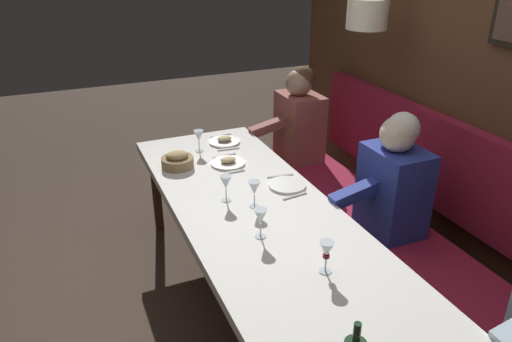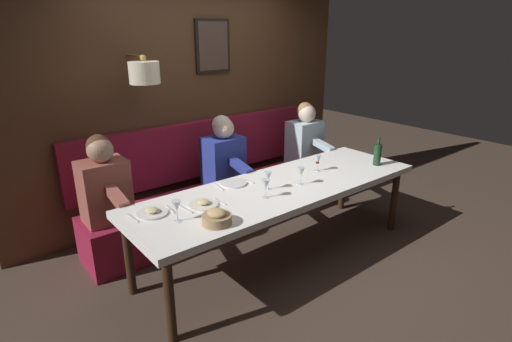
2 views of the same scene
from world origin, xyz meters
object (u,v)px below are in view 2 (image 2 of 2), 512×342
object	(u,v)px
wine_glass_4	(318,160)
wine_glass_2	(268,177)
wine_glass_0	(301,172)
wine_glass_1	(266,185)
dining_table	(281,191)
diner_near	(224,155)
diner_nearest	(305,137)
wine_glass_3	(176,207)
wine_bottle	(378,154)
bread_bowl	(217,218)
diner_middle	(104,182)

from	to	relation	value
wine_glass_4	wine_glass_2	bearing A→B (deg)	95.08
wine_glass_0	wine_glass_1	bearing A→B (deg)	93.94
dining_table	diner_near	size ratio (longest dim) A/B	3.62
diner_nearest	wine_glass_0	world-z (taller)	diner_nearest
diner_nearest	wine_glass_3	bearing A→B (deg)	112.22
wine_glass_0	wine_glass_3	size ratio (longest dim) A/B	1.00
wine_glass_3	dining_table	bearing A→B (deg)	-87.28
dining_table	wine_glass_4	distance (m)	0.58
wine_glass_1	diner_nearest	bearing A→B (deg)	-56.02
dining_table	wine_glass_4	xyz separation A→B (m)	(0.06, -0.54, 0.18)
diner_near	wine_bottle	size ratio (longest dim) A/B	2.64
dining_table	wine_glass_2	bearing A→B (deg)	89.51
wine_glass_1	wine_bottle	bearing A→B (deg)	-92.84
bread_bowl	dining_table	bearing A→B (deg)	-72.94
wine_glass_0	diner_nearest	bearing A→B (deg)	-47.13
dining_table	wine_glass_3	bearing A→B (deg)	92.72
wine_glass_0	wine_bottle	distance (m)	1.02
diner_nearest	wine_bottle	distance (m)	1.08
wine_glass_1	wine_glass_0	bearing A→B (deg)	-86.06
diner_near	wine_bottle	distance (m)	1.60
diner_near	wine_glass_2	distance (m)	0.89
diner_near	wine_bottle	bearing A→B (deg)	-132.41
dining_table	wine_glass_0	distance (m)	0.25
diner_middle	wine_glass_2	xyz separation A→B (m)	(-0.88, -1.13, 0.04)
diner_nearest	wine_glass_1	distance (m)	1.81
diner_middle	wine_bottle	bearing A→B (deg)	-113.83
wine_glass_1	wine_glass_2	bearing A→B (deg)	-46.22
dining_table	wine_bottle	distance (m)	1.19
dining_table	diner_middle	xyz separation A→B (m)	(0.88, 1.28, 0.13)
diner_middle	wine_glass_1	bearing A→B (deg)	-135.46
diner_nearest	wine_glass_2	world-z (taller)	diner_nearest
diner_near	wine_glass_1	bearing A→B (deg)	164.98
diner_nearest	wine_glass_3	world-z (taller)	diner_nearest
wine_glass_1	wine_bottle	xyz separation A→B (m)	(-0.07, -1.45, -0.00)
dining_table	diner_near	distance (m)	0.89
wine_glass_1	wine_glass_3	distance (m)	0.79
wine_glass_2	bread_bowl	distance (m)	0.77
diner_near	wine_glass_0	size ratio (longest dim) A/B	4.82
dining_table	wine_bottle	xyz separation A→B (m)	(-0.20, -1.16, 0.18)
diner_near	wine_glass_1	world-z (taller)	diner_near
wine_glass_0	bread_bowl	size ratio (longest dim) A/B	0.75
wine_glass_0	wine_glass_1	world-z (taller)	same
wine_glass_4	wine_glass_3	bearing A→B (deg)	94.05
diner_middle	wine_glass_4	distance (m)	2.00
wine_glass_1	wine_glass_4	size ratio (longest dim) A/B	1.00
dining_table	wine_glass_0	xyz separation A→B (m)	(-0.10, -0.15, 0.18)
diner_middle	bread_bowl	world-z (taller)	diner_middle
diner_nearest	wine_glass_2	bearing A→B (deg)	122.87
dining_table	wine_glass_0	world-z (taller)	wine_glass_0
diner_nearest	wine_glass_2	xyz separation A→B (m)	(-0.88, 1.36, 0.04)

